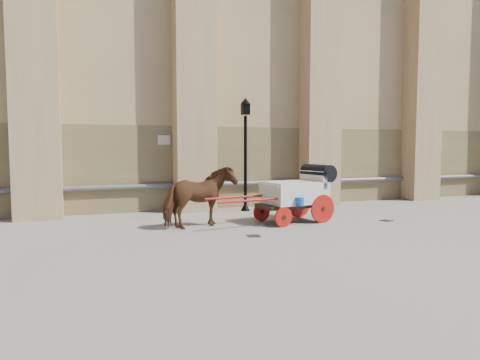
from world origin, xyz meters
name	(u,v)px	position (x,y,z in m)	size (l,w,h in m)	color
ground	(261,227)	(0.00, 0.00, 0.00)	(90.00, 90.00, 0.00)	slate
horse	(199,197)	(-1.66, 0.49, 0.86)	(0.93, 2.04, 1.72)	brown
carriage	(298,191)	(1.40, 0.45, 0.92)	(4.02, 1.61, 1.71)	black
street_lamp	(245,151)	(0.69, 3.05, 2.12)	(0.37, 0.37, 3.96)	black
drain_grate_near	(254,236)	(-0.68, -1.12, 0.01)	(0.32, 0.32, 0.01)	black
drain_grate_far	(386,221)	(3.98, -0.41, 0.01)	(0.32, 0.32, 0.01)	black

